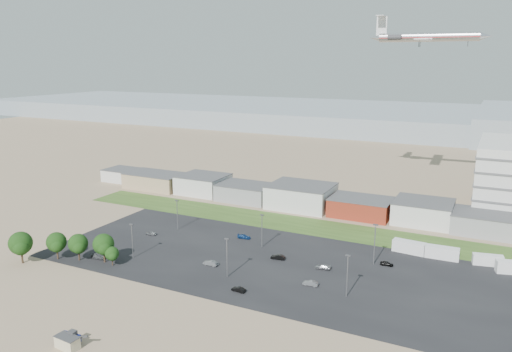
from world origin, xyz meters
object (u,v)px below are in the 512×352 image
Objects in this scene: parked_car_5 at (151,233)px; tree_far_left at (21,246)px; portable_shed at (67,342)px; parked_car_13 at (239,289)px; parked_car_4 at (211,263)px; parked_car_7 at (278,257)px; parked_car_6 at (244,237)px; parked_car_12 at (323,267)px; box_trailer_a at (409,247)px; parked_car_8 at (387,263)px; telehandler at (70,337)px; parked_car_1 at (311,283)px; airliner at (428,37)px; parked_car_10 at (98,256)px.

tree_far_left is at bearing -35.07° from parked_car_5.
portable_shed reaches higher than parked_car_13.
parked_car_4 reaches higher than parked_car_5.
parked_car_4 is 1.22× the size of parked_car_5.
parked_car_5 is 42.05m from parked_car_7.
tree_far_left is 2.42× the size of parked_car_6.
parked_car_12 is at bearing 111.71° from parked_car_4.
portable_shed is 38.24m from parked_car_13.
box_trailer_a is 103.19m from tree_far_left.
parked_car_6 is at bearing 86.59° from parked_car_8.
parked_car_7 is (18.50, 54.08, -0.70)m from telehandler.
box_trailer_a reaches higher than parked_car_1.
parked_car_8 is at bearing -89.03° from airliner.
parked_car_8 is (-3.50, -11.69, -1.06)m from box_trailer_a.
parked_car_7 is 12.76m from parked_car_12.
parked_car_4 is (4.56, 42.69, -0.68)m from telehandler.
parked_car_5 is 0.97× the size of parked_car_8.
parked_car_4 is 18.00m from parked_car_7.
parked_car_4 is (-27.22, -0.29, 0.05)m from parked_car_1.
portable_shed reaches higher than parked_car_6.
tree_far_left is 2.96× the size of parked_car_5.
telehandler is 0.67× the size of tree_far_left.
parked_car_6 reaches higher than parked_car_8.
parked_car_8 is (42.23, -1.45, -0.01)m from parked_car_6.
parked_car_6 is 30.19m from parked_car_12.
parked_car_4 is 30.62m from parked_car_10.
parked_car_13 is at bearing 54.97° from parked_car_5.
airliner reaches higher than parked_car_5.
parked_car_5 is at bearing -98.77° from parked_car_12.
parked_car_8 is 0.83× the size of parked_car_12.
parked_car_8 is at bearing -67.05° from parked_car_10.
box_trailer_a is 35.73m from parked_car_1.
parked_car_6 is at bearing 85.08° from telehandler.
parked_car_7 reaches higher than parked_car_13.
parked_car_1 is at bearing -133.38° from parked_car_6.
portable_shed is 1.28× the size of parked_car_1.
parked_car_10 reaches higher than parked_car_7.
airliner is at bearing -30.83° from parked_car_10.
parked_car_1 is 23.90m from parked_car_8.
parked_car_1 is at bearing 70.81° from parked_car_5.
parked_car_5 is 69.36m from parked_car_8.
portable_shed is at bearing -29.96° from tree_far_left.
box_trailer_a reaches higher than parked_car_13.
portable_shed reaches higher than parked_car_1.
tree_far_left is 154.20m from airliner.
tree_far_left is 2.81× the size of parked_car_13.
box_trailer_a is at bearing -84.37° from parked_car_6.
portable_shed reaches higher than parked_car_7.
airliner is (40.38, 141.58, 58.66)m from telehandler.
parked_car_1 is 0.82× the size of parked_car_10.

